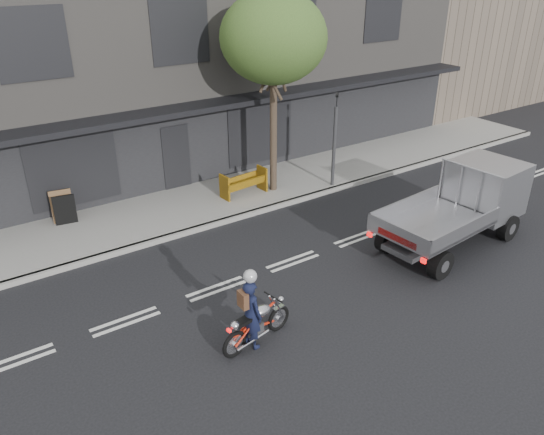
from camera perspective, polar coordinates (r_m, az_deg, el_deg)
The scene contains 12 objects.
ground at distance 14.74m, azimuth 2.25°, elevation -4.74°, with size 80.00×80.00×0.00m, color black.
sidewalk at distance 18.26m, azimuth -6.47°, elevation 1.83°, with size 32.00×3.20×0.15m, color gray.
kerb at distance 16.99m, azimuth -3.91°, elevation -0.02°, with size 32.00×0.20×0.15m, color gray.
building_main at distance 22.99m, azimuth -15.12°, elevation 16.50°, with size 26.00×10.00×8.00m, color slate.
building_neighbour at distance 34.98m, azimuth 19.32°, elevation 20.79°, with size 14.00×10.00×10.00m, color brown.
street_tree at distance 17.47m, azimuth 0.16°, elevation 18.71°, with size 3.40×3.40×6.74m.
traffic_light_pole at distance 18.84m, azimuth 6.71°, elevation 7.76°, with size 0.12×0.12×3.50m.
motorcycle at distance 11.64m, azimuth -1.61°, elevation -11.29°, with size 1.91×0.57×0.99m.
rider at distance 11.39m, azimuth -2.28°, elevation -10.33°, with size 0.59×0.39×1.63m, color black.
flatbed_ute at distance 16.72m, azimuth 21.14°, elevation 2.35°, with size 5.09×2.42×2.29m.
construction_barrier at distance 18.09m, azimuth -2.67°, elevation 3.56°, with size 1.62×0.65×0.91m, color #FFAA0D, non-canonical shape.
sandwich_board at distance 17.30m, azimuth -21.39°, elevation 0.77°, with size 0.65×0.43×1.03m, color black, non-canonical shape.
Camera 1 is at (-7.54, -10.12, 7.63)m, focal length 35.00 mm.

